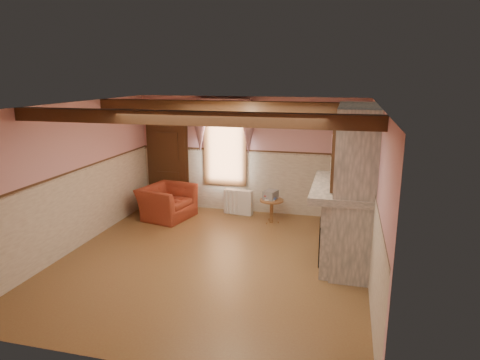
% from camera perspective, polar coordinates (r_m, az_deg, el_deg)
% --- Properties ---
extents(floor, '(5.50, 6.00, 0.01)m').
position_cam_1_polar(floor, '(7.97, -3.72, -10.58)').
color(floor, brown).
rests_on(floor, ground).
extents(ceiling, '(5.50, 6.00, 0.01)m').
position_cam_1_polar(ceiling, '(7.27, -4.07, 9.93)').
color(ceiling, silver).
rests_on(ceiling, wall_back).
extents(wall_back, '(5.50, 0.02, 2.80)m').
position_cam_1_polar(wall_back, '(10.33, 1.25, 3.30)').
color(wall_back, '#CC8D93').
rests_on(wall_back, floor).
extents(wall_front, '(5.50, 0.02, 2.80)m').
position_cam_1_polar(wall_front, '(4.89, -14.93, -9.46)').
color(wall_front, '#CC8D93').
rests_on(wall_front, floor).
extents(wall_left, '(0.02, 6.00, 2.80)m').
position_cam_1_polar(wall_left, '(8.73, -21.32, 0.38)').
color(wall_left, '#CC8D93').
rests_on(wall_left, floor).
extents(wall_right, '(0.02, 6.00, 2.80)m').
position_cam_1_polar(wall_right, '(7.17, 17.53, -2.13)').
color(wall_right, '#CC8D93').
rests_on(wall_right, floor).
extents(wainscot, '(5.50, 6.00, 1.50)m').
position_cam_1_polar(wainscot, '(7.69, -3.81, -5.48)').
color(wainscot, beige).
rests_on(wainscot, floor).
extents(chair_rail, '(5.50, 6.00, 0.08)m').
position_cam_1_polar(chair_rail, '(7.48, -3.90, -0.05)').
color(chair_rail, black).
rests_on(chair_rail, wainscot).
extents(firebox, '(0.20, 0.95, 0.90)m').
position_cam_1_polar(firebox, '(8.02, 11.43, -7.19)').
color(firebox, black).
rests_on(firebox, floor).
extents(armchair, '(1.25, 1.36, 0.76)m').
position_cam_1_polar(armchair, '(10.20, -9.71, -2.93)').
color(armchair, maroon).
rests_on(armchair, floor).
extents(side_table, '(0.59, 0.59, 0.55)m').
position_cam_1_polar(side_table, '(9.77, 4.23, -4.16)').
color(side_table, brown).
rests_on(side_table, floor).
extents(book_stack, '(0.35, 0.38, 0.20)m').
position_cam_1_polar(book_stack, '(9.70, 4.10, -1.97)').
color(book_stack, '#B7AD8C').
rests_on(book_stack, side_table).
extents(radiator, '(0.72, 0.26, 0.60)m').
position_cam_1_polar(radiator, '(10.35, -0.21, -2.94)').
color(radiator, white).
rests_on(radiator, floor).
extents(bowl, '(0.38, 0.38, 0.09)m').
position_cam_1_polar(bowl, '(7.54, 13.58, -0.56)').
color(bowl, brown).
rests_on(bowl, mantel).
extents(mantel_clock, '(0.14, 0.24, 0.20)m').
position_cam_1_polar(mantel_clock, '(8.49, 13.71, 1.40)').
color(mantel_clock, black).
rests_on(mantel_clock, mantel).
extents(oil_lamp, '(0.11, 0.11, 0.28)m').
position_cam_1_polar(oil_lamp, '(7.92, 13.67, 0.82)').
color(oil_lamp, gold).
rests_on(oil_lamp, mantel).
extents(candle_red, '(0.06, 0.06, 0.16)m').
position_cam_1_polar(candle_red, '(7.27, 13.56, -0.83)').
color(candle_red, maroon).
rests_on(candle_red, mantel).
extents(jar_yellow, '(0.06, 0.06, 0.12)m').
position_cam_1_polar(jar_yellow, '(7.11, 13.53, -1.32)').
color(jar_yellow, gold).
rests_on(jar_yellow, mantel).
extents(fireplace, '(0.85, 2.00, 2.80)m').
position_cam_1_polar(fireplace, '(7.73, 14.91, -0.79)').
color(fireplace, gray).
rests_on(fireplace, floor).
extents(mantel, '(1.05, 2.05, 0.12)m').
position_cam_1_polar(mantel, '(7.74, 13.56, -1.00)').
color(mantel, gray).
rests_on(mantel, fireplace).
extents(overmantel_mirror, '(0.06, 1.44, 1.04)m').
position_cam_1_polar(overmantel_mirror, '(7.61, 12.43, 3.52)').
color(overmantel_mirror, silver).
rests_on(overmantel_mirror, fireplace).
extents(door, '(1.10, 0.10, 2.10)m').
position_cam_1_polar(door, '(10.99, -9.57, 1.90)').
color(door, black).
rests_on(door, floor).
extents(window, '(1.06, 0.08, 2.02)m').
position_cam_1_polar(window, '(10.40, -2.02, 4.78)').
color(window, white).
rests_on(window, wall_back).
extents(window_drapes, '(1.30, 0.14, 1.40)m').
position_cam_1_polar(window_drapes, '(10.24, -2.19, 8.01)').
color(window_drapes, gray).
rests_on(window_drapes, wall_back).
extents(ceiling_beam_front, '(5.50, 0.18, 0.20)m').
position_cam_1_polar(ceiling_beam_front, '(6.16, -7.56, 8.20)').
color(ceiling_beam_front, black).
rests_on(ceiling_beam_front, ceiling).
extents(ceiling_beam_back, '(5.50, 0.18, 0.20)m').
position_cam_1_polar(ceiling_beam_back, '(8.43, -1.49, 9.82)').
color(ceiling_beam_back, black).
rests_on(ceiling_beam_back, ceiling).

